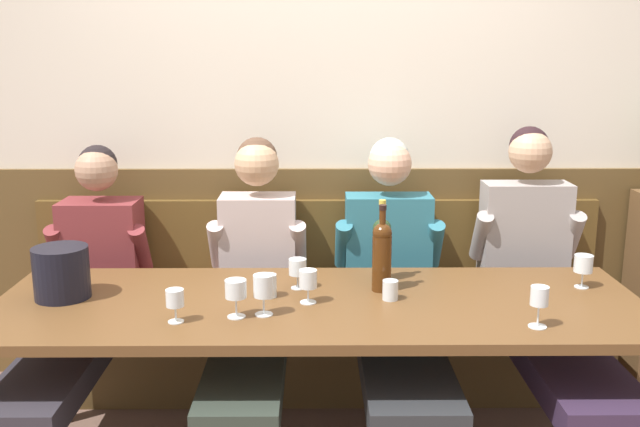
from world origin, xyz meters
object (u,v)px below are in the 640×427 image
at_px(person_center_left_seat, 253,294).
at_px(wine_glass_near_bucket, 539,298).
at_px(person_center_right_seat, 81,299).
at_px(wine_bottle_clear_water, 382,247).
at_px(dining_table, 319,317).
at_px(person_left_seat, 546,295).
at_px(wine_glass_by_bottle, 263,288).
at_px(wall_bench, 318,336).
at_px(water_tumbler_left, 390,290).
at_px(wine_glass_center_front, 308,281).
at_px(wine_glass_center_rear, 236,290).
at_px(wine_bottle_amber_mid, 382,254).
at_px(wine_glass_left_end, 175,300).
at_px(ice_bucket, 61,273).
at_px(wine_glass_right_end, 298,268).
at_px(water_tumbler_center, 52,272).
at_px(water_tumbler_right, 268,286).
at_px(person_right_seat, 396,300).
at_px(wine_glass_mid_right, 583,264).

distance_m(person_center_left_seat, wine_glass_near_bucket, 1.25).
height_order(person_center_right_seat, wine_bottle_clear_water, person_center_right_seat).
distance_m(person_center_right_seat, wine_bottle_clear_water, 1.34).
bearing_deg(person_center_left_seat, wine_bottle_clear_water, -8.36).
bearing_deg(dining_table, person_left_seat, 17.75).
relative_size(wine_bottle_clear_water, wine_glass_by_bottle, 2.26).
distance_m(wall_bench, dining_table, 0.80).
xyz_separation_m(wine_bottle_clear_water, water_tumbler_left, (0.01, -0.25, -0.11)).
bearing_deg(wine_glass_by_bottle, person_center_right_seat, 149.91).
relative_size(wine_glass_center_front, wine_glass_by_bottle, 0.86).
height_order(wine_glass_center_front, wine_glass_center_rear, wine_glass_center_rear).
relative_size(wine_bottle_amber_mid, wine_glass_left_end, 2.89).
distance_m(ice_bucket, wine_bottle_amber_mid, 1.27).
height_order(ice_bucket, wine_glass_right_end, ice_bucket).
bearing_deg(wine_bottle_clear_water, ice_bucket, -170.54).
bearing_deg(water_tumbler_center, wine_glass_near_bucket, -15.69).
height_order(dining_table, person_center_left_seat, person_center_left_seat).
distance_m(person_center_left_seat, wine_glass_center_rear, 0.55).
xyz_separation_m(wine_glass_center_rear, water_tumbler_right, (0.10, 0.22, -0.06)).
height_order(dining_table, ice_bucket, ice_bucket).
bearing_deg(wine_glass_by_bottle, person_right_seat, 40.57).
xyz_separation_m(wine_glass_by_bottle, water_tumbler_left, (0.49, 0.16, -0.07)).
xyz_separation_m(person_left_seat, wine_glass_mid_right, (0.09, -0.17, 0.19)).
relative_size(person_left_seat, water_tumbler_right, 14.41).
bearing_deg(water_tumbler_left, wine_glass_left_end, -163.64).
distance_m(wine_glass_right_end, water_tumbler_center, 1.05).
relative_size(person_center_right_seat, person_left_seat, 0.99).
height_order(wine_glass_by_bottle, wine_glass_center_rear, wine_glass_by_bottle).
xyz_separation_m(person_right_seat, water_tumbler_center, (-1.47, -0.06, 0.15)).
bearing_deg(person_right_seat, wine_glass_center_rear, -142.81).
distance_m(person_center_right_seat, person_left_seat, 2.05).
distance_m(wine_glass_mid_right, wine_glass_near_bucket, 0.54).
height_order(wall_bench, person_center_left_seat, person_center_left_seat).
xyz_separation_m(wine_bottle_amber_mid, wine_glass_near_bucket, (0.52, -0.40, -0.04)).
relative_size(person_center_right_seat, water_tumbler_center, 17.32).
distance_m(person_right_seat, water_tumbler_center, 1.48).
bearing_deg(water_tumbler_right, wine_glass_center_front, -23.96).
distance_m(wall_bench, wine_bottle_amber_mid, 0.87).
bearing_deg(person_center_left_seat, water_tumbler_left, -30.04).
relative_size(person_left_seat, water_tumbler_left, 17.01).
distance_m(person_center_right_seat, water_tumbler_right, 0.90).
bearing_deg(person_center_left_seat, wine_glass_mid_right, -7.74).
bearing_deg(person_center_right_seat, wine_glass_left_end, -46.56).
xyz_separation_m(dining_table, water_tumbler_left, (0.28, 0.01, 0.11)).
distance_m(wine_glass_left_end, water_tumbler_center, 0.78).
relative_size(person_right_seat, wine_glass_right_end, 10.40).
bearing_deg(wall_bench, wine_glass_right_end, -98.84).
height_order(wine_glass_mid_right, wine_glass_center_rear, wine_glass_center_rear).
bearing_deg(water_tumbler_right, wall_bench, 73.01).
relative_size(wine_bottle_clear_water, wine_glass_center_front, 2.63).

